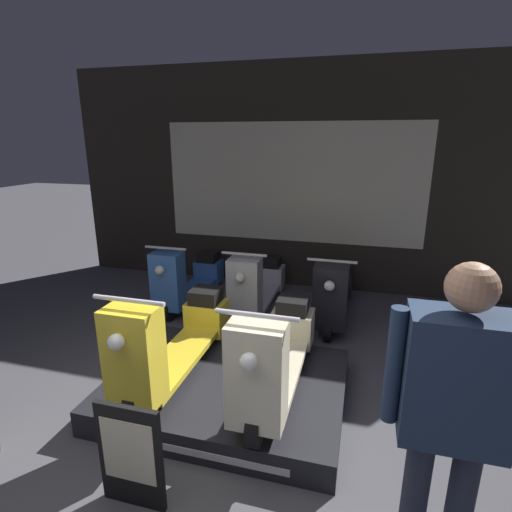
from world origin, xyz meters
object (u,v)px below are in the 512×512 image
(scooter_backrow_0, at_px, (188,279))
(scooter_backrow_2, at_px, (333,293))
(price_sign_board, at_px, (130,456))
(scooter_display_right, at_px, (276,353))
(scooter_display_left, at_px, (173,339))
(person_right_browsing, at_px, (453,402))
(scooter_backrow_1, at_px, (257,285))

(scooter_backrow_0, relative_size, scooter_backrow_2, 1.00)
(price_sign_board, bearing_deg, scooter_backrow_0, 108.43)
(scooter_display_right, relative_size, scooter_backrow_2, 1.00)
(scooter_display_left, distance_m, price_sign_board, 1.07)
(price_sign_board, bearing_deg, scooter_backrow_2, 72.43)
(person_right_browsing, bearing_deg, price_sign_board, -177.09)
(scooter_display_left, relative_size, price_sign_board, 2.42)
(scooter_backrow_2, xyz_separation_m, price_sign_board, (-0.95, -3.00, 0.01))
(scooter_backrow_0, height_order, price_sign_board, scooter_backrow_0)
(scooter_display_left, xyz_separation_m, person_right_browsing, (1.92, -0.94, 0.44))
(scooter_display_left, height_order, scooter_backrow_2, scooter_display_left)
(scooter_display_left, distance_m, scooter_display_right, 0.88)
(scooter_display_left, distance_m, scooter_backrow_0, 2.13)
(person_right_browsing, bearing_deg, scooter_backrow_1, 120.65)
(scooter_backrow_2, distance_m, price_sign_board, 3.14)
(scooter_display_right, relative_size, scooter_backrow_0, 1.00)
(scooter_backrow_0, relative_size, scooter_backrow_1, 1.00)
(scooter_backrow_1, bearing_deg, scooter_display_right, -70.93)
(scooter_backrow_2, relative_size, person_right_browsing, 1.01)
(scooter_backrow_1, height_order, person_right_browsing, person_right_browsing)
(scooter_backrow_0, height_order, person_right_browsing, person_right_browsing)
(scooter_backrow_0, bearing_deg, scooter_display_left, -68.52)
(scooter_display_left, xyz_separation_m, scooter_display_right, (0.88, 0.00, 0.00))
(scooter_backrow_1, bearing_deg, scooter_backrow_2, 0.00)
(scooter_display_left, xyz_separation_m, price_sign_board, (0.22, -1.02, -0.22))
(scooter_display_right, bearing_deg, price_sign_board, -122.69)
(scooter_backrow_1, xyz_separation_m, scooter_backrow_2, (0.97, 0.00, 0.00))
(scooter_display_left, height_order, person_right_browsing, person_right_browsing)
(scooter_backrow_0, xyz_separation_m, scooter_backrow_2, (1.95, 0.00, 0.00))
(scooter_backrow_0, bearing_deg, person_right_browsing, -47.16)
(scooter_backrow_1, height_order, scooter_backrow_2, same)
(scooter_display_left, distance_m, person_right_browsing, 2.18)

